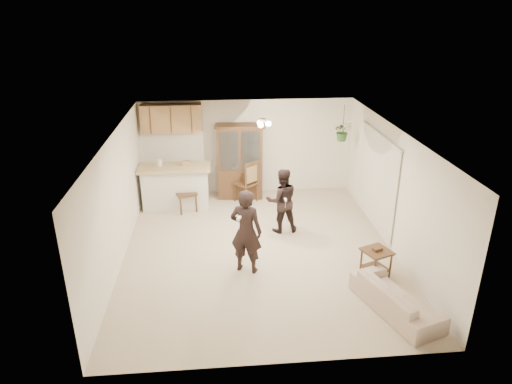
{
  "coord_description": "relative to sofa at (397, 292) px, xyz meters",
  "views": [
    {
      "loc": [
        -0.81,
        -8.27,
        4.77
      ],
      "look_at": [
        -0.02,
        0.4,
        1.15
      ],
      "focal_mm": 32.0,
      "sensor_mm": 36.0,
      "label": 1
    }
  ],
  "objects": [
    {
      "name": "upper_cabinets",
      "position": [
        -3.97,
        5.29,
        1.73
      ],
      "size": [
        1.5,
        0.34,
        0.7
      ],
      "primitive_type": "cube",
      "color": "#9A7043",
      "rests_on": "wall_back"
    },
    {
      "name": "side_table",
      "position": [
        0.03,
        1.09,
        -0.09
      ],
      "size": [
        0.62,
        0.62,
        0.58
      ],
      "rotation": [
        0.0,
        0.0,
        0.38
      ],
      "color": "#3A2515",
      "rests_on": "floor"
    },
    {
      "name": "china_hutch",
      "position": [
        -2.28,
        5.09,
        0.6
      ],
      "size": [
        1.27,
        0.56,
        1.96
      ],
      "rotation": [
        0.0,
        0.0,
        -0.07
      ],
      "color": "#3A2515",
      "rests_on": "floor"
    },
    {
      "name": "hanging_plant",
      "position": [
        0.23,
        4.62,
        1.48
      ],
      "size": [
        0.43,
        0.37,
        0.48
      ],
      "primitive_type": "imported",
      "color": "#254E1F",
      "rests_on": "ceiling"
    },
    {
      "name": "breakfast_bar",
      "position": [
        -3.92,
        4.57,
        0.13
      ],
      "size": [
        1.6,
        0.55,
        1.0
      ],
      "primitive_type": "cube",
      "color": "silver",
      "rests_on": "floor"
    },
    {
      "name": "plant_cord",
      "position": [
        0.23,
        4.62,
        1.81
      ],
      "size": [
        0.01,
        0.01,
        0.65
      ],
      "primitive_type": "cylinder",
      "color": "black",
      "rests_on": "ceiling"
    },
    {
      "name": "floor",
      "position": [
        -2.07,
        2.22,
        -0.37
      ],
      "size": [
        6.5,
        6.5,
        0.0
      ],
      "primitive_type": "plane",
      "color": "#BAAA8C",
      "rests_on": "ground"
    },
    {
      "name": "child",
      "position": [
        -1.48,
        3.05,
        0.31
      ],
      "size": [
        0.69,
        0.56,
        1.35
      ],
      "primitive_type": "imported",
      "rotation": [
        0.0,
        0.0,
        3.22
      ],
      "color": "black",
      "rests_on": "floor"
    },
    {
      "name": "vertical_blinds",
      "position": [
        0.64,
        3.12,
        0.73
      ],
      "size": [
        0.06,
        2.3,
        2.1
      ],
      "primitive_type": null,
      "color": "beige",
      "rests_on": "wall_right"
    },
    {
      "name": "sofa",
      "position": [
        0.0,
        0.0,
        0.0
      ],
      "size": [
        1.3,
        2.01,
        0.73
      ],
      "primitive_type": "imported",
      "rotation": [
        0.0,
        0.0,
        1.9
      ],
      "color": "beige",
      "rests_on": "floor"
    },
    {
      "name": "wall_right",
      "position": [
        0.68,
        2.22,
        0.88
      ],
      "size": [
        0.02,
        6.5,
        2.5
      ],
      "primitive_type": "cube",
      "color": "white",
      "rests_on": "ground"
    },
    {
      "name": "bar_top",
      "position": [
        -3.92,
        4.57,
        0.68
      ],
      "size": [
        1.75,
        0.7,
        0.08
      ],
      "primitive_type": "cube",
      "color": "tan",
      "rests_on": "breakfast_bar"
    },
    {
      "name": "chair_hutch_right",
      "position": [
        -2.16,
        4.79,
        -0.05
      ],
      "size": [
        0.69,
        0.69,
        1.11
      ],
      "rotation": [
        0.0,
        0.0,
        3.85
      ],
      "color": "#3A2515",
      "rests_on": "floor"
    },
    {
      "name": "chair_bar",
      "position": [
        -3.67,
        4.33,
        -0.06
      ],
      "size": [
        0.61,
        0.61,
        1.07
      ],
      "rotation": [
        0.0,
        0.0,
        0.35
      ],
      "color": "#3A2515",
      "rests_on": "floor"
    },
    {
      "name": "wall_back",
      "position": [
        -2.07,
        5.47,
        0.88
      ],
      "size": [
        5.5,
        0.02,
        2.5
      ],
      "primitive_type": "cube",
      "color": "white",
      "rests_on": "ground"
    },
    {
      "name": "chair_hutch_left",
      "position": [
        -2.45,
        5.09,
        -0.08
      ],
      "size": [
        0.64,
        0.64,
        1.02
      ],
      "rotation": [
        0.0,
        0.0,
        -0.78
      ],
      "color": "#3A2515",
      "rests_on": "floor"
    },
    {
      "name": "controller_child",
      "position": [
        -1.46,
        2.71,
        0.54
      ],
      "size": [
        0.05,
        0.13,
        0.04
      ],
      "primitive_type": "cube",
      "rotation": [
        0.0,
        0.0,
        3.22
      ],
      "color": "white",
      "rests_on": "child"
    },
    {
      "name": "controller_adult",
      "position": [
        -2.53,
        1.11,
        0.92
      ],
      "size": [
        0.1,
        0.15,
        0.04
      ],
      "primitive_type": "cube",
      "rotation": [
        0.0,
        0.0,
        2.75
      ],
      "color": "white",
      "rests_on": "adult"
    },
    {
      "name": "wall_front",
      "position": [
        -2.07,
        -1.03,
        0.88
      ],
      "size": [
        5.5,
        0.02,
        2.5
      ],
      "primitive_type": "cube",
      "color": "white",
      "rests_on": "ground"
    },
    {
      "name": "ceiling_fixture",
      "position": [
        -1.87,
        3.42,
        2.03
      ],
      "size": [
        0.36,
        0.36,
        0.2
      ],
      "primitive_type": null,
      "color": "#FFF0BF",
      "rests_on": "ceiling"
    },
    {
      "name": "wall_left",
      "position": [
        -4.82,
        2.22,
        0.88
      ],
      "size": [
        0.02,
        6.5,
        2.5
      ],
      "primitive_type": "cube",
      "color": "white",
      "rests_on": "ground"
    },
    {
      "name": "ceiling",
      "position": [
        -2.07,
        2.22,
        2.13
      ],
      "size": [
        5.5,
        6.5,
        0.02
      ],
      "primitive_type": "cube",
      "color": "white",
      "rests_on": "wall_back"
    },
    {
      "name": "adult",
      "position": [
        -2.38,
        1.47,
        0.53
      ],
      "size": [
        0.77,
        0.65,
        1.8
      ],
      "primitive_type": "imported",
      "rotation": [
        0.0,
        0.0,
        2.75
      ],
      "color": "black",
      "rests_on": "floor"
    }
  ]
}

